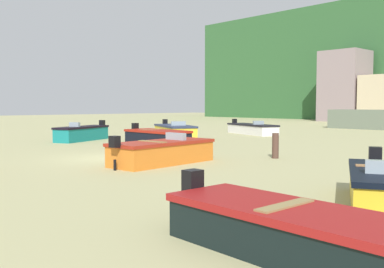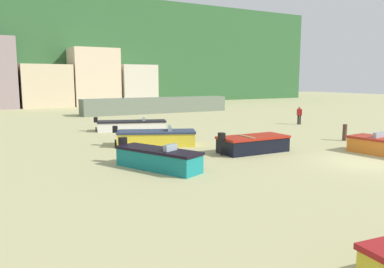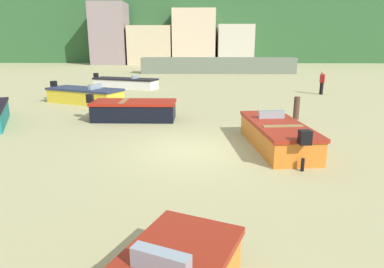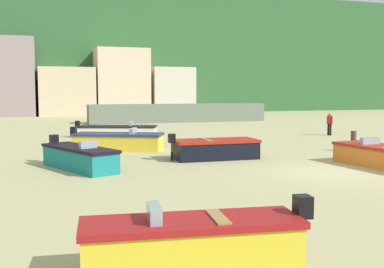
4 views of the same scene
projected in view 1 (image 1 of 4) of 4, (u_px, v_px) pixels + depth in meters
ground_plane at (112, 158)px, 18.55m from camera, size 160.00×160.00×0.00m
townhouse_far_left at (344, 86)px, 60.32m from camera, size 5.55×5.21×9.63m
boat_orange_0 at (162, 152)px, 16.76m from camera, size 2.07×4.70×1.19m
boat_white_1 at (252, 129)px, 33.75m from camera, size 5.47×3.15×1.11m
boat_yellow_2 at (381, 187)px, 9.72m from camera, size 2.93×3.94×1.14m
boat_yellow_5 at (175, 131)px, 29.71m from camera, size 4.93×3.44×1.21m
boat_black_6 at (321, 239)px, 6.14m from camera, size 5.44×1.57×1.05m
boat_teal_7 at (82, 133)px, 27.62m from camera, size 2.87×4.39×1.23m
boat_black_8 at (157, 138)px, 23.89m from camera, size 4.14×1.76×1.21m
mooring_post_near_water at (275, 146)px, 18.46m from camera, size 0.28×0.28×1.07m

